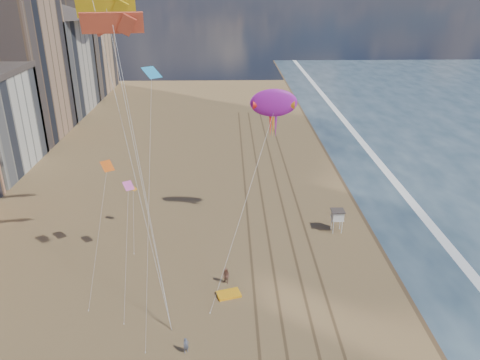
{
  "coord_description": "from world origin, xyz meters",
  "views": [
    {
      "loc": [
        -3.72,
        -22.09,
        30.21
      ],
      "look_at": [
        -2.48,
        26.0,
        9.5
      ],
      "focal_mm": 35.0,
      "sensor_mm": 36.0,
      "label": 1
    }
  ],
  "objects_px": {
    "grounded_kite": "(229,294)",
    "kite_flyer_a": "(186,345)",
    "kite_flyer_b": "(226,276)",
    "show_kite": "(274,103)",
    "lifeguard_stand": "(337,215)"
  },
  "relations": [
    {
      "from": "grounded_kite",
      "to": "kite_flyer_a",
      "type": "xyz_separation_m",
      "value": [
        -3.76,
        -7.97,
        0.62
      ]
    },
    {
      "from": "grounded_kite",
      "to": "kite_flyer_b",
      "type": "height_order",
      "value": "kite_flyer_b"
    },
    {
      "from": "kite_flyer_a",
      "to": "kite_flyer_b",
      "type": "height_order",
      "value": "kite_flyer_b"
    },
    {
      "from": "grounded_kite",
      "to": "kite_flyer_a",
      "type": "distance_m",
      "value": 8.84
    },
    {
      "from": "show_kite",
      "to": "kite_flyer_b",
      "type": "height_order",
      "value": "show_kite"
    },
    {
      "from": "show_kite",
      "to": "kite_flyer_a",
      "type": "relative_size",
      "value": 16.2
    },
    {
      "from": "lifeguard_stand",
      "to": "show_kite",
      "type": "xyz_separation_m",
      "value": [
        -8.48,
        1.64,
        14.27
      ]
    },
    {
      "from": "show_kite",
      "to": "kite_flyer_b",
      "type": "xyz_separation_m",
      "value": [
        -5.81,
        -12.66,
        -15.68
      ]
    },
    {
      "from": "kite_flyer_b",
      "to": "kite_flyer_a",
      "type": "bearing_deg",
      "value": -77.21
    },
    {
      "from": "kite_flyer_a",
      "to": "kite_flyer_b",
      "type": "relative_size",
      "value": 0.82
    },
    {
      "from": "kite_flyer_a",
      "to": "lifeguard_stand",
      "type": "bearing_deg",
      "value": 15.56
    },
    {
      "from": "kite_flyer_b",
      "to": "show_kite",
      "type": "bearing_deg",
      "value": 97.38
    },
    {
      "from": "lifeguard_stand",
      "to": "kite_flyer_b",
      "type": "height_order",
      "value": "lifeguard_stand"
    },
    {
      "from": "lifeguard_stand",
      "to": "kite_flyer_a",
      "type": "distance_m",
      "value": 27.61
    },
    {
      "from": "kite_flyer_b",
      "to": "grounded_kite",
      "type": "bearing_deg",
      "value": -50.91
    }
  ]
}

